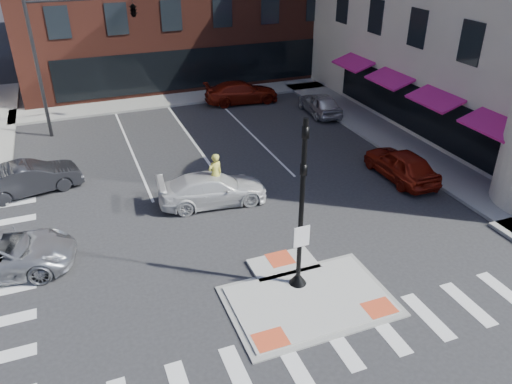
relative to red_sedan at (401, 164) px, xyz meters
name	(u,v)px	position (x,y,z in m)	size (l,w,h in m)	color
ground	(303,293)	(-8.19, -6.00, -0.75)	(120.00, 120.00, 0.00)	#28282B
refuge_island	(306,296)	(-8.19, -6.26, -0.70)	(5.40, 4.65, 0.13)	gray
sidewalk_e	(396,140)	(2.61, 4.00, -0.67)	(3.00, 24.00, 0.15)	gray
sidewalk_n	(205,95)	(-5.19, 16.00, -0.67)	(26.00, 3.00, 0.15)	gray
signal_pole	(301,228)	(-8.19, -5.60, 1.61)	(0.60, 0.60, 5.98)	black
mast_arm_signal	(107,21)	(-11.67, 12.00, 5.46)	(6.10, 2.24, 8.00)	black
red_sedan	(401,164)	(0.00, 0.00, 0.00)	(1.77, 4.40, 1.50)	maroon
white_pickup	(213,189)	(-9.19, 1.00, -0.06)	(1.94, 4.77, 1.38)	silver
bg_car_dark	(30,178)	(-16.69, 5.00, -0.02)	(1.55, 4.43, 1.46)	#25262A
bg_car_silver	(320,104)	(0.70, 9.68, -0.05)	(1.65, 4.09, 1.39)	silver
bg_car_red	(242,92)	(-3.22, 13.73, -0.02)	(2.05, 5.04, 1.46)	maroon
cyclist	(216,186)	(-9.05, 1.00, 0.04)	(1.19, 2.00, 2.35)	#3F3F44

